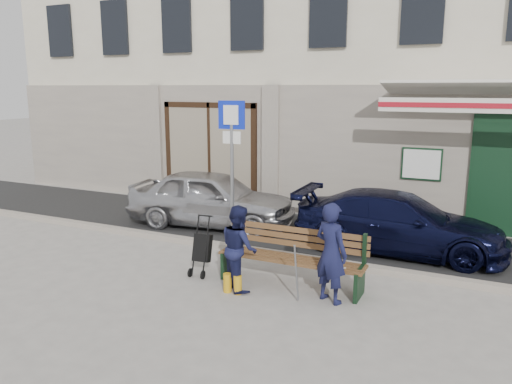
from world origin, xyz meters
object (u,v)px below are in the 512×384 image
Objects in this scene: man at (331,253)px; car_silver at (212,198)px; bench at (288,258)px; woman at (239,247)px; car_navy at (398,223)px; stroller at (202,249)px; parking_sign at (232,150)px.

car_silver is at bearing -14.26° from man.
woman is at bearing -145.13° from bench.
man reaches higher than car_navy.
stroller is at bearing 26.36° from woman.
woman is (-1.96, -2.94, 0.10)m from car_navy.
woman is at bearing -150.15° from car_silver.
parking_sign is at bearing -9.84° from man.
bench is 1.77× the size of woman.
man is (3.69, -2.85, 0.10)m from car_silver.
car_silver is 1.60× the size of bench.
car_navy reaches higher than stroller.
bench is 2.37× the size of stroller.
woman reaches higher than car_navy.
man is 2.32m from stroller.
car_silver is 1.32× the size of parking_sign.
stroller is at bearing 132.59° from car_navy.
woman is at bearing 145.42° from car_navy.
parking_sign reaches higher than stroller.
man reaches higher than woman.
bench is at bearing -100.97° from woman.
car_silver is at bearing 111.92° from stroller.
car_silver is at bearing 129.37° from parking_sign.
stroller is (-2.81, -2.66, -0.13)m from car_navy.
parking_sign is 1.91× the size of man.
woman reaches higher than car_silver.
car_navy is at bearing 38.28° from stroller.
bench is 0.91m from man.
man is 1.50× the size of stroller.
parking_sign is (-3.02, -1.15, 1.39)m from car_navy.
man is at bearing -130.33° from woman.
bench is at bearing -138.21° from car_silver.
man is at bearing -8.53° from stroller.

